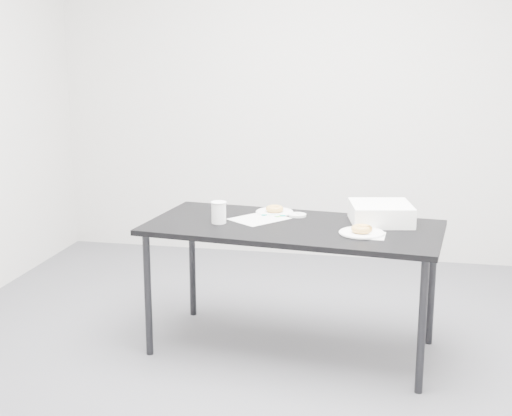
% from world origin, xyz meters
% --- Properties ---
extents(floor, '(4.00, 4.00, 0.00)m').
position_xyz_m(floor, '(0.00, 0.00, 0.00)').
color(floor, '#4B4B50').
rests_on(floor, ground).
extents(wall_back, '(4.00, 0.02, 2.70)m').
position_xyz_m(wall_back, '(0.00, 2.00, 1.35)').
color(wall_back, silver).
rests_on(wall_back, floor).
extents(table, '(1.64, 0.91, 0.72)m').
position_xyz_m(table, '(0.15, 0.16, 0.66)').
color(table, black).
rests_on(table, floor).
extents(scorecard, '(0.36, 0.37, 0.00)m').
position_xyz_m(scorecard, '(-0.06, 0.26, 0.72)').
color(scorecard, silver).
rests_on(scorecard, table).
extents(logo_patch, '(0.07, 0.07, 0.00)m').
position_xyz_m(logo_patch, '(0.03, 0.34, 0.72)').
color(logo_patch, green).
rests_on(logo_patch, scorecard).
extents(pen, '(0.14, 0.02, 0.01)m').
position_xyz_m(pen, '(0.01, 0.33, 0.72)').
color(pen, '#0D9888').
rests_on(pen, scorecard).
extents(napkin, '(0.17, 0.17, 0.00)m').
position_xyz_m(napkin, '(0.56, 0.02, 0.72)').
color(napkin, silver).
rests_on(napkin, table).
extents(plate_near, '(0.23, 0.23, 0.01)m').
position_xyz_m(plate_near, '(0.52, 0.05, 0.72)').
color(plate_near, white).
rests_on(plate_near, napkin).
extents(donut_near, '(0.13, 0.13, 0.04)m').
position_xyz_m(donut_near, '(0.52, 0.05, 0.74)').
color(donut_near, '#C1863D').
rests_on(donut_near, plate_near).
extents(plate_far, '(0.22, 0.22, 0.01)m').
position_xyz_m(plate_far, '(0.00, 0.43, 0.72)').
color(plate_far, white).
rests_on(plate_far, table).
extents(donut_far, '(0.12, 0.12, 0.03)m').
position_xyz_m(donut_far, '(0.00, 0.43, 0.74)').
color(donut_far, '#C1863D').
rests_on(donut_far, plate_far).
extents(coffee_cup, '(0.08, 0.08, 0.12)m').
position_xyz_m(coffee_cup, '(-0.25, 0.13, 0.77)').
color(coffee_cup, white).
rests_on(coffee_cup, table).
extents(cup_lid, '(0.10, 0.10, 0.01)m').
position_xyz_m(cup_lid, '(0.14, 0.37, 0.72)').
color(cup_lid, silver).
rests_on(cup_lid, table).
extents(bakery_box, '(0.38, 0.38, 0.11)m').
position_xyz_m(bakery_box, '(0.61, 0.31, 0.77)').
color(bakery_box, white).
rests_on(bakery_box, table).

